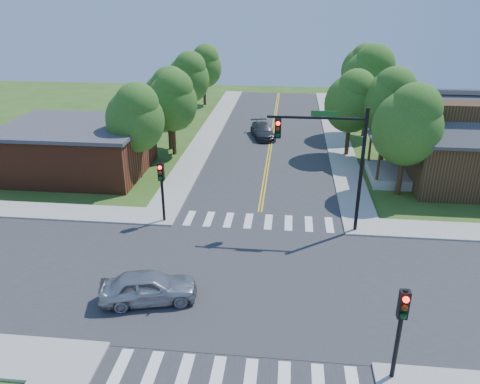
# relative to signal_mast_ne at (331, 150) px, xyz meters

# --- Properties ---
(ground) EXTENTS (100.00, 100.00, 0.00)m
(ground) POSITION_rel_signal_mast_ne_xyz_m (-3.91, -5.59, -4.85)
(ground) COLOR #2C4F18
(ground) RESTS_ON ground
(road_ns) EXTENTS (10.00, 90.00, 0.04)m
(road_ns) POSITION_rel_signal_mast_ne_xyz_m (-3.91, -5.59, -4.83)
(road_ns) COLOR #2D2D30
(road_ns) RESTS_ON ground
(road_ew) EXTENTS (90.00, 10.00, 0.04)m
(road_ew) POSITION_rel_signal_mast_ne_xyz_m (-3.91, -5.59, -4.83)
(road_ew) COLOR #2D2D30
(road_ew) RESTS_ON ground
(intersection_patch) EXTENTS (10.20, 10.20, 0.06)m
(intersection_patch) POSITION_rel_signal_mast_ne_xyz_m (-3.91, -5.59, -4.85)
(intersection_patch) COLOR #2D2D30
(intersection_patch) RESTS_ON ground
(sidewalk_ne) EXTENTS (40.00, 40.00, 0.14)m
(sidewalk_ne) POSITION_rel_signal_mast_ne_xyz_m (11.90, 10.23, -4.78)
(sidewalk_ne) COLOR #9E9B93
(sidewalk_ne) RESTS_ON ground
(sidewalk_nw) EXTENTS (40.00, 40.00, 0.14)m
(sidewalk_nw) POSITION_rel_signal_mast_ne_xyz_m (-19.73, 10.23, -4.78)
(sidewalk_nw) COLOR #9E9B93
(sidewalk_nw) RESTS_ON ground
(crosswalk_north) EXTENTS (8.85, 2.00, 0.01)m
(crosswalk_north) POSITION_rel_signal_mast_ne_xyz_m (-3.91, 0.61, -4.80)
(crosswalk_north) COLOR white
(crosswalk_north) RESTS_ON ground
(crosswalk_south) EXTENTS (8.85, 2.00, 0.01)m
(crosswalk_south) POSITION_rel_signal_mast_ne_xyz_m (-3.91, -11.79, -4.80)
(crosswalk_south) COLOR white
(crosswalk_south) RESTS_ON ground
(centerline) EXTENTS (0.30, 90.00, 0.01)m
(centerline) POSITION_rel_signal_mast_ne_xyz_m (-3.91, -5.59, -4.80)
(centerline) COLOR gold
(centerline) RESTS_ON ground
(signal_mast_ne) EXTENTS (5.30, 0.42, 7.20)m
(signal_mast_ne) POSITION_rel_signal_mast_ne_xyz_m (0.00, 0.00, 0.00)
(signal_mast_ne) COLOR black
(signal_mast_ne) RESTS_ON ground
(signal_pole_se) EXTENTS (0.34, 0.42, 3.80)m
(signal_pole_se) POSITION_rel_signal_mast_ne_xyz_m (1.69, -11.21, -2.19)
(signal_pole_se) COLOR black
(signal_pole_se) RESTS_ON ground
(signal_pole_nw) EXTENTS (0.34, 0.42, 3.80)m
(signal_pole_nw) POSITION_rel_signal_mast_ne_xyz_m (-9.51, -0.01, -2.19)
(signal_pole_nw) COLOR black
(signal_pole_nw) RESTS_ON ground
(building_nw) EXTENTS (10.40, 8.40, 3.73)m
(building_nw) POSITION_rel_signal_mast_ne_xyz_m (-18.11, 7.61, -2.97)
(building_nw) COLOR brown
(building_nw) RESTS_ON ground
(tree_e_a) EXTENTS (4.47, 4.24, 7.59)m
(tree_e_a) POSITION_rel_signal_mast_ne_xyz_m (5.30, 5.76, 0.12)
(tree_e_a) COLOR #382314
(tree_e_a) RESTS_ON ground
(tree_e_b) EXTENTS (4.45, 4.23, 7.57)m
(tree_e_b) POSITION_rel_signal_mast_ne_xyz_m (5.37, 12.72, 0.11)
(tree_e_b) COLOR #382314
(tree_e_b) RESTS_ON ground
(tree_e_c) EXTENTS (5.01, 4.76, 8.51)m
(tree_e_c) POSITION_rel_signal_mast_ne_xyz_m (4.84, 19.92, 0.73)
(tree_e_c) COLOR #382314
(tree_e_c) RESTS_ON ground
(tree_e_d) EXTENTS (4.49, 4.27, 7.63)m
(tree_e_d) POSITION_rel_signal_mast_ne_xyz_m (5.47, 29.49, 0.15)
(tree_e_d) COLOR #382314
(tree_e_d) RESTS_ON ground
(tree_w_a) EXTENTS (4.15, 3.94, 7.06)m
(tree_w_a) POSITION_rel_signal_mast_ne_xyz_m (-13.11, 6.97, -0.23)
(tree_w_a) COLOR #382314
(tree_w_a) RESTS_ON ground
(tree_w_b) EXTENTS (4.21, 4.00, 7.16)m
(tree_w_b) POSITION_rel_signal_mast_ne_xyz_m (-12.48, 13.89, -0.16)
(tree_w_b) COLOR #382314
(tree_w_b) RESTS_ON ground
(tree_w_c) EXTENTS (4.33, 4.11, 7.36)m
(tree_w_c) POSITION_rel_signal_mast_ne_xyz_m (-12.65, 22.75, -0.03)
(tree_w_c) COLOR #382314
(tree_w_c) RESTS_ON ground
(tree_w_d) EXTENTS (4.22, 4.01, 7.18)m
(tree_w_d) POSITION_rel_signal_mast_ne_xyz_m (-12.60, 31.45, -0.15)
(tree_w_d) COLOR #382314
(tree_w_d) RESTS_ON ground
(tree_house) EXTENTS (4.24, 4.03, 7.22)m
(tree_house) POSITION_rel_signal_mast_ne_xyz_m (2.63, 13.65, -0.13)
(tree_house) COLOR #382314
(tree_house) RESTS_ON ground
(tree_bldg) EXTENTS (4.20, 3.99, 7.14)m
(tree_bldg) POSITION_rel_signal_mast_ne_xyz_m (-11.84, 12.58, -0.18)
(tree_bldg) COLOR #382314
(tree_bldg) RESTS_ON ground
(car_silver) EXTENTS (3.70, 5.05, 1.45)m
(car_silver) POSITION_rel_signal_mast_ne_xyz_m (-8.18, -7.69, -4.13)
(car_silver) COLOR #ABACB2
(car_silver) RESTS_ON ground
(car_dgrey) EXTENTS (4.05, 5.35, 1.29)m
(car_dgrey) POSITION_rel_signal_mast_ne_xyz_m (-4.78, 18.21, -4.21)
(car_dgrey) COLOR #323437
(car_dgrey) RESTS_ON ground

